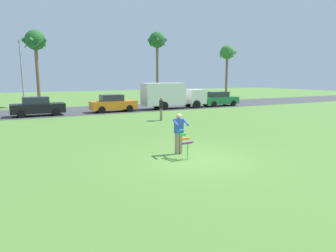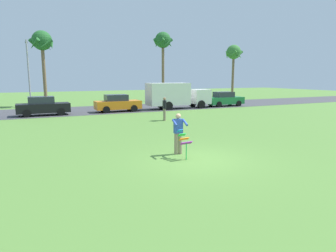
{
  "view_description": "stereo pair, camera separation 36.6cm",
  "coord_description": "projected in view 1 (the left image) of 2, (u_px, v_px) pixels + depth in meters",
  "views": [
    {
      "loc": [
        -6.22,
        -9.49,
        3.23
      ],
      "look_at": [
        -0.34,
        2.09,
        1.05
      ],
      "focal_mm": 31.4,
      "sensor_mm": 36.0,
      "label": 1
    },
    {
      "loc": [
        -5.89,
        -9.65,
        3.23
      ],
      "look_at": [
        -0.34,
        2.09,
        1.05
      ],
      "focal_mm": 31.4,
      "sensor_mm": 36.0,
      "label": 2
    }
  ],
  "objects": [
    {
      "name": "ground_plane",
      "position": [
        199.0,
        159.0,
        11.65
      ],
      "size": [
        120.0,
        120.0,
        0.0
      ],
      "primitive_type": "plane",
      "color": "#568438"
    },
    {
      "name": "road_strip",
      "position": [
        91.0,
        110.0,
        28.87
      ],
      "size": [
        120.0,
        8.0,
        0.01
      ],
      "primitive_type": "cube",
      "color": "#424247",
      "rests_on": "ground"
    },
    {
      "name": "streetlight_pole",
      "position": [
        22.0,
        69.0,
        30.23
      ],
      "size": [
        0.24,
        1.65,
        7.0
      ],
      "color": "#9E9EA3",
      "rests_on": "ground"
    },
    {
      "name": "parked_car_green",
      "position": [
        219.0,
        99.0,
        32.78
      ],
      "size": [
        4.23,
        1.88,
        1.6
      ],
      "color": "#1E7238",
      "rests_on": "ground"
    },
    {
      "name": "person_walker_near",
      "position": [
        161.0,
        108.0,
        21.84
      ],
      "size": [
        0.29,
        0.56,
        1.73
      ],
      "color": "gray",
      "rests_on": "ground"
    },
    {
      "name": "parked_truck_white_box",
      "position": [
        171.0,
        95.0,
        29.94
      ],
      "size": [
        6.74,
        2.22,
        2.62
      ],
      "color": "silver",
      "rests_on": "ground"
    },
    {
      "name": "parked_car_orange",
      "position": [
        113.0,
        104.0,
        27.34
      ],
      "size": [
        4.21,
        1.85,
        1.6
      ],
      "color": "orange",
      "rests_on": "ground"
    },
    {
      "name": "palm_tree_right_near",
      "position": [
        35.0,
        43.0,
        31.27
      ],
      "size": [
        2.58,
        2.71,
        8.15
      ],
      "color": "brown",
      "rests_on": "ground"
    },
    {
      "name": "kite_held",
      "position": [
        185.0,
        140.0,
        11.62
      ],
      "size": [
        0.52,
        0.65,
        1.14
      ],
      "color": "blue",
      "rests_on": "ground"
    },
    {
      "name": "person_kite_flyer",
      "position": [
        179.0,
        132.0,
        12.29
      ],
      "size": [
        0.63,
        0.72,
        1.73
      ],
      "color": "gray",
      "rests_on": "ground"
    },
    {
      "name": "palm_tree_far_left",
      "position": [
        227.0,
        54.0,
        43.86
      ],
      "size": [
        2.58,
        2.71,
        7.92
      ],
      "color": "brown",
      "rests_on": "ground"
    },
    {
      "name": "parked_car_black",
      "position": [
        37.0,
        107.0,
        24.45
      ],
      "size": [
        4.22,
        1.88,
        1.6
      ],
      "color": "black",
      "rests_on": "ground"
    },
    {
      "name": "palm_tree_centre_far",
      "position": [
        157.0,
        43.0,
        38.95
      ],
      "size": [
        2.58,
        2.71,
        9.11
      ],
      "color": "brown",
      "rests_on": "ground"
    }
  ]
}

